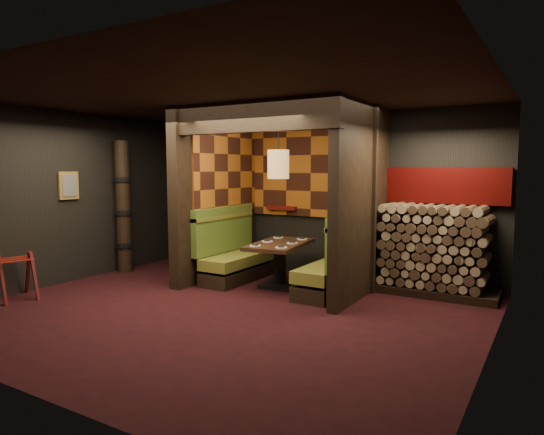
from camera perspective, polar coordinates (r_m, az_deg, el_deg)
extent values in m
cube|color=black|center=(6.63, -5.89, -11.03)|extent=(6.50, 5.50, 0.02)
cube|color=black|center=(6.41, -6.17, 14.33)|extent=(6.50, 5.50, 0.02)
cube|color=black|center=(8.72, 4.93, 2.64)|extent=(6.50, 0.02, 2.85)
cube|color=black|center=(4.48, -27.71, -1.06)|extent=(6.50, 0.02, 2.85)
cube|color=black|center=(8.71, -23.45, 2.17)|extent=(0.02, 5.50, 2.85)
cube|color=black|center=(5.12, 24.57, -0.13)|extent=(0.02, 5.50, 2.85)
cube|color=black|center=(8.49, -6.63, 2.53)|extent=(0.20, 2.20, 2.85)
cube|color=black|center=(7.24, 10.52, 1.90)|extent=(0.15, 2.10, 2.85)
cube|color=black|center=(6.97, -2.77, 11.77)|extent=(2.85, 0.18, 0.44)
cube|color=#AA5918|center=(8.67, 4.66, 5.24)|extent=(2.40, 0.06, 1.55)
cube|color=#AA5918|center=(8.54, -5.30, 5.42)|extent=(0.04, 1.85, 1.45)
cube|color=#5E100E|center=(8.92, 1.14, 1.16)|extent=(0.60, 0.12, 0.07)
cube|color=black|center=(8.38, -3.82, -6.57)|extent=(0.55, 1.60, 0.22)
cube|color=olive|center=(8.33, -3.83, -4.89)|extent=(0.55, 1.60, 0.18)
cube|color=#517020|center=(8.46, -5.72, -2.06)|extent=(0.12, 1.60, 0.78)
cube|color=olive|center=(8.42, -5.74, 0.30)|extent=(0.15, 1.60, 0.06)
cube|color=black|center=(7.57, 6.80, -7.95)|extent=(0.55, 1.60, 0.22)
cube|color=olive|center=(7.52, 6.82, -6.10)|extent=(0.55, 1.60, 0.18)
cube|color=#517020|center=(7.32, 9.26, -3.35)|extent=(0.12, 1.60, 0.78)
cube|color=olive|center=(7.27, 9.30, -0.63)|extent=(0.15, 1.60, 0.06)
cube|color=black|center=(7.90, 0.91, -7.93)|extent=(0.62, 0.62, 0.06)
cylinder|color=black|center=(7.83, 0.91, -5.79)|extent=(0.20, 0.20, 0.66)
cube|color=#3C2414|center=(7.77, 0.92, -3.17)|extent=(0.92, 1.46, 0.06)
cylinder|color=white|center=(7.42, -1.99, -3.32)|extent=(0.18, 0.18, 0.01)
cube|color=black|center=(7.42, -1.99, -3.20)|extent=(0.08, 0.12, 0.02)
cylinder|color=white|center=(7.25, 1.10, -3.53)|extent=(0.18, 0.18, 0.01)
cube|color=black|center=(7.25, 1.10, -3.41)|extent=(0.08, 0.12, 0.02)
cylinder|color=white|center=(7.84, -0.54, -2.82)|extent=(0.18, 0.18, 0.01)
cube|color=black|center=(7.84, -0.54, -2.70)|extent=(0.08, 0.12, 0.02)
cylinder|color=white|center=(7.68, 2.40, -3.01)|extent=(0.18, 0.18, 0.01)
cube|color=black|center=(7.68, 2.40, -2.89)|extent=(0.08, 0.12, 0.02)
cylinder|color=white|center=(8.27, 0.76, -2.37)|extent=(0.18, 0.18, 0.01)
cube|color=black|center=(8.27, 0.76, -2.26)|extent=(0.08, 0.12, 0.02)
cylinder|color=white|center=(8.12, 3.57, -2.53)|extent=(0.18, 0.18, 0.01)
cube|color=black|center=(8.12, 3.57, -2.42)|extent=(0.08, 0.12, 0.02)
cylinder|color=#A2743E|center=(7.63, 0.74, 6.27)|extent=(0.34, 0.34, 0.45)
sphere|color=#FFC672|center=(7.63, 0.74, 6.27)|extent=(0.18, 0.18, 0.18)
cylinder|color=black|center=(7.65, 0.75, 10.43)|extent=(0.02, 0.02, 0.66)
cube|color=olive|center=(8.73, -22.81, 3.49)|extent=(0.04, 0.36, 0.46)
cube|color=#3F3F3F|center=(8.71, -22.72, 3.49)|extent=(0.01, 0.27, 0.36)
cube|color=#44090A|center=(7.84, -29.11, -6.63)|extent=(0.32, 0.13, 0.72)
cube|color=#44090A|center=(8.26, -26.80, -5.91)|extent=(0.32, 0.13, 0.72)
cube|color=#44090A|center=(7.94, -26.13, -6.33)|extent=(0.32, 0.13, 0.72)
cube|color=maroon|center=(8.16, -28.31, -4.19)|extent=(0.17, 0.44, 0.01)
cube|color=maroon|center=(8.00, -28.01, -4.37)|extent=(0.17, 0.44, 0.01)
cube|color=maroon|center=(7.84, -27.70, -4.55)|extent=(0.17, 0.44, 0.01)
cylinder|color=black|center=(9.25, -17.10, 1.19)|extent=(0.26, 0.26, 2.40)
cylinder|color=black|center=(9.33, -16.97, -3.09)|extent=(0.31, 0.31, 0.09)
cylinder|color=black|center=(9.26, -17.08, 0.58)|extent=(0.31, 0.31, 0.09)
cylinder|color=black|center=(9.23, -17.19, 4.29)|extent=(0.31, 0.31, 0.09)
cube|color=black|center=(7.80, 18.90, -8.20)|extent=(1.73, 0.70, 0.12)
cube|color=brown|center=(7.67, 19.07, -3.25)|extent=(1.73, 0.70, 1.24)
cube|color=maroon|center=(7.90, 19.78, 3.56)|extent=(1.83, 0.10, 0.56)
cube|color=black|center=(7.45, 11.87, 1.99)|extent=(0.08, 0.08, 2.85)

